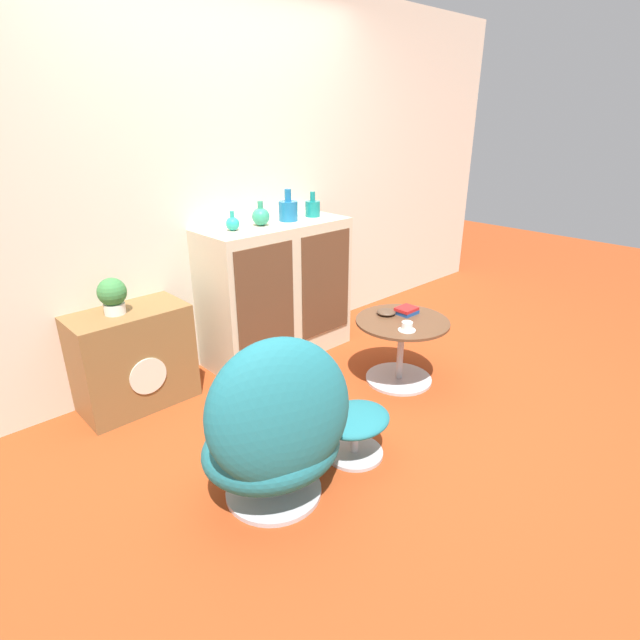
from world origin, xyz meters
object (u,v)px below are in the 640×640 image
Objects in this scene: vase_rightmost at (313,208)px; teacup at (407,327)px; vase_leftmost at (233,223)px; sideboard at (277,291)px; ottoman at (355,424)px; tv_console at (133,358)px; potted_plant at (112,295)px; bowl at (386,312)px; coffee_table at (401,344)px; egg_chair at (276,431)px; vase_inner_left at (261,216)px; book_stack at (407,311)px; vase_inner_right at (288,210)px.

vase_rightmost is 1.65× the size of teacup.
vase_leftmost is at bearing 180.00° from vase_rightmost.
sideboard is 1.40m from ottoman.
potted_plant reaches higher than tv_console.
vase_rightmost reaches higher than sideboard.
teacup is 0.86× the size of bowl.
sideboard is at bearing 110.26° from coffee_table.
egg_chair is 7.94× the size of teacup.
ottoman is 1.59m from potted_plant.
ottoman is 1.84× the size of potted_plant.
vase_inner_left reaches higher than teacup.
potted_plant is 1.95× the size of teacup.
egg_chair reaches higher than coffee_table.
egg_chair is at bearing -165.82° from coffee_table.
ottoman is 3.09× the size of bowl.
potted_plant is (-1.06, 0.05, -0.33)m from vase_inner_left.
tv_console reaches higher than book_stack.
book_stack is (0.56, -0.87, -0.60)m from vase_inner_left.
sideboard is at bearing 50.93° from egg_chair.
potted_plant is (-0.06, 0.00, 0.44)m from tv_console.
coffee_table is 1.86m from potted_plant.
coffee_table is at bearing 46.90° from teacup.
egg_chair is 1.26m from teacup.
vase_leftmost is 0.89m from potted_plant.
vase_inner_right is 1.58× the size of book_stack.
bowl is at bearing -28.60° from potted_plant.
tv_console is 1.07m from vase_leftmost.
potted_plant is 1.79m from teacup.
bowl is (1.36, 0.48, 0.08)m from egg_chair.
bowl is (0.68, -0.78, -0.59)m from vase_leftmost.
teacup is at bearing -61.53° from vase_leftmost.
ottoman is at bearing -156.82° from book_stack.
sideboard is at bearing -2.52° from potted_plant.
vase_rightmost reaches higher than ottoman.
vase_inner_right is (1.15, 1.26, 0.70)m from egg_chair.
tv_console is 5.29× the size of bowl.
vase_inner_right is (1.25, -0.05, 0.78)m from tv_console.
vase_leftmost reaches higher than book_stack.
potted_plant is at bearing 176.70° from vase_leftmost.
bowl is at bearing -48.64° from vase_leftmost.
potted_plant is 1.68× the size of bowl.
vase_rightmost is 1.21m from teacup.
vase_inner_right reaches higher than potted_plant.
vase_leftmost is 0.72m from vase_rightmost.
coffee_table is 2.87× the size of potted_plant.
book_stack is 0.14m from bowl.
ottoman is 1.79× the size of vase_inner_right.
vase_rightmost is (0.37, 0.00, 0.57)m from sideboard.
ottoman is (-0.50, -1.27, -0.32)m from sideboard.
vase_leftmost is 0.90× the size of book_stack.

